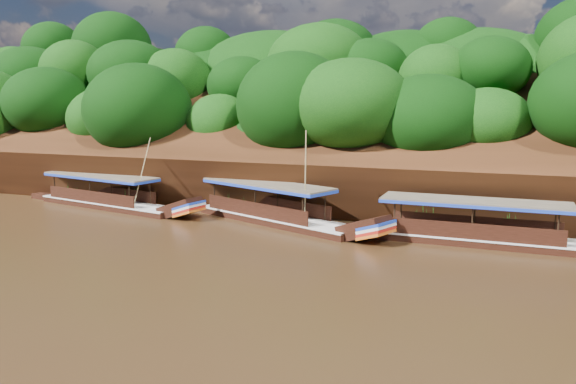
{
  "coord_description": "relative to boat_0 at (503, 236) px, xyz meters",
  "views": [
    {
      "loc": [
        11.66,
        -24.61,
        7.65
      ],
      "look_at": [
        -0.69,
        7.0,
        2.15
      ],
      "focal_mm": 35.0,
      "sensor_mm": 36.0,
      "label": 1
    }
  ],
  "objects": [
    {
      "name": "boat_1",
      "position": [
        -12.83,
        0.63,
        0.02
      ],
      "size": [
        14.23,
        7.26,
        6.49
      ],
      "rotation": [
        0.0,
        0.0,
        -0.38
      ],
      "color": "black",
      "rests_on": "ground"
    },
    {
      "name": "riverbank",
      "position": [
        -11.76,
        16.06,
        1.34
      ],
      "size": [
        120.0,
        30.06,
        19.4
      ],
      "color": "black",
      "rests_on": "ground"
    },
    {
      "name": "boat_0",
      "position": [
        0.0,
        0.0,
        0.0
      ],
      "size": [
        14.86,
        2.55,
        5.41
      ],
      "rotation": [
        0.0,
        0.0,
        -0.01
      ],
      "color": "black",
      "rests_on": "ground"
    },
    {
      "name": "ground",
      "position": [
        -11.75,
        -6.67,
        -0.54
      ],
      "size": [
        160.0,
        160.0,
        0.0
      ],
      "primitive_type": "plane",
      "color": "black",
      "rests_on": "ground"
    },
    {
      "name": "boat_2",
      "position": [
        -26.15,
        1.26,
        -0.01
      ],
      "size": [
        14.99,
        4.79,
        5.67
      ],
      "rotation": [
        0.0,
        0.0,
        -0.2
      ],
      "color": "black",
      "rests_on": "ground"
    },
    {
      "name": "reeds",
      "position": [
        -15.62,
        2.72,
        0.31
      ],
      "size": [
        50.35,
        2.32,
        2.02
      ],
      "color": "#236018",
      "rests_on": "ground"
    }
  ]
}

